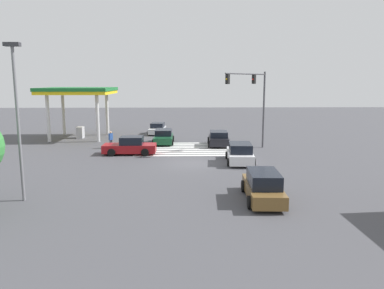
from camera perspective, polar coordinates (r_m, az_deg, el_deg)
name	(u,v)px	position (r m, az deg, el deg)	size (l,w,h in m)	color
ground_plane	(192,164)	(29.57, 0.00, -2.92)	(128.13, 128.13, 0.00)	#47474C
crosswalk_markings	(190,149)	(36.06, -0.29, -0.63)	(10.10, 7.25, 0.01)	silver
traffic_signal_mast	(254,95)	(35.47, 9.45, 7.49)	(4.39, 4.39, 7.32)	#47474C
car_0	(219,139)	(37.84, 4.07, 0.92)	(2.33, 4.24, 1.48)	black
car_1	(157,129)	(46.37, -5.29, 2.41)	(2.18, 4.30, 1.37)	silver
car_2	(240,153)	(30.02, 7.32, -1.35)	(2.39, 4.72, 1.59)	silver
car_3	(263,187)	(20.80, 10.78, -6.31)	(2.20, 4.88, 1.63)	brown
car_4	(164,137)	(39.19, -4.36, 1.18)	(2.15, 4.25, 1.44)	#144728
car_5	(130,146)	(33.70, -9.40, -0.27)	(4.65, 2.18, 1.58)	maroon
gas_station_canopy	(78,93)	(44.19, -16.93, 7.49)	(7.62, 7.62, 5.73)	yellow
pedestrian	(111,139)	(37.02, -12.27, 0.87)	(0.41, 0.41, 1.67)	#38383D
street_light_pole_a	(17,109)	(21.67, -25.11, 4.94)	(0.80, 0.36, 8.37)	slate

